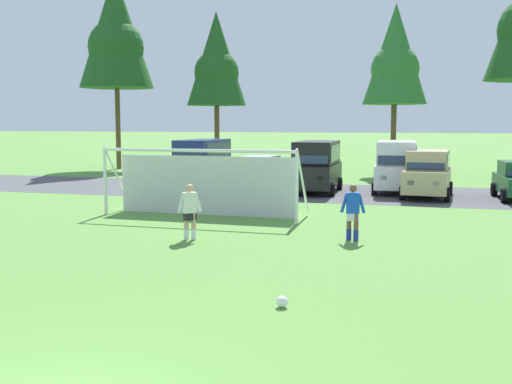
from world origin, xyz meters
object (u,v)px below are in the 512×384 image
soccer_ball (282,302)px  player_striker_near (353,212)px  parked_car_slot_center_right (428,173)px  parked_car_slot_center (396,165)px  player_defender_far (190,212)px  parked_car_slot_far_left (202,162)px  parked_car_slot_center_left (317,165)px  soccer_goal (204,181)px  parked_car_slot_left (258,172)px

soccer_ball → player_striker_near: player_striker_near is taller
parked_car_slot_center_right → parked_car_slot_center: bearing=131.0°
player_striker_near → parked_car_slot_center_right: 11.61m
player_defender_far → parked_car_slot_far_left: (-5.18, 14.43, 0.52)m
parked_car_slot_center_left → player_defender_far: bearing=-95.6°
soccer_goal → parked_car_slot_center_right: 11.32m
parked_car_slot_left → parked_car_slot_center: parked_car_slot_center is taller
parked_car_slot_center_left → soccer_goal: bearing=-106.3°
parked_car_slot_far_left → parked_car_slot_center_right: (11.77, -1.76, -0.23)m
player_striker_near → parked_car_slot_center_left: size_ratio=0.34×
player_striker_near → parked_car_slot_center_left: parked_car_slot_center_left is taller
soccer_goal → parked_car_slot_left: soccer_goal is taller
soccer_ball → player_defender_far: size_ratio=0.13×
player_defender_far → parked_car_slot_center: bearing=70.6°
parked_car_slot_left → parked_car_slot_center_right: (8.42, -1.08, 0.24)m
parked_car_slot_far_left → parked_car_slot_center: bearing=-0.0°
player_striker_near → player_defender_far: same height
soccer_goal → player_striker_near: bearing=-29.3°
soccer_goal → parked_car_slot_center_left: soccer_goal is taller
parked_car_slot_far_left → player_striker_near: bearing=-53.5°
parked_car_slot_center_right → soccer_goal: bearing=-133.9°
parked_car_slot_center → player_striker_near: bearing=-92.1°
player_defender_far → parked_car_slot_far_left: bearing=109.7°
soccer_goal → player_defender_far: bearing=-74.4°
parked_car_slot_left → parked_car_slot_center_right: parked_car_slot_center_right is taller
soccer_ball → parked_car_slot_far_left: (-9.35, 20.15, 1.23)m
parked_car_slot_center → parked_car_slot_center_right: 2.33m
soccer_goal → parked_car_slot_center_right: soccer_goal is taller
player_defender_far → parked_car_slot_left: 13.87m
soccer_goal → player_defender_far: size_ratio=4.54×
parked_car_slot_far_left → parked_car_slot_left: (3.35, -0.68, -0.47)m
player_defender_far → parked_car_slot_center_left: parked_car_slot_center_left is taller
player_striker_near → player_defender_far: size_ratio=1.00×
parked_car_slot_center_left → parked_car_slot_left: bearing=171.6°
soccer_ball → parked_car_slot_far_left: parked_car_slot_far_left is taller
soccer_ball → parked_car_slot_left: size_ratio=0.05×
player_defender_far → parked_car_slot_center_right: 14.29m
soccer_ball → parked_car_slot_center: 20.20m
parked_car_slot_center_left → parked_car_slot_center: 3.94m
soccer_goal → parked_car_slot_center_left: bearing=73.7°
parked_car_slot_left → parked_car_slot_center_left: parked_car_slot_center_left is taller
soccer_ball → parked_car_slot_far_left: 22.25m
player_striker_near → parked_car_slot_center_right: size_ratio=0.35×
parked_car_slot_left → parked_car_slot_far_left: bearing=168.5°
player_defender_far → parked_car_slot_center_left: size_ratio=0.34×
parked_car_slot_far_left → parked_car_slot_center_left: bearing=-10.0°
soccer_ball → parked_car_slot_center_left: (-2.88, 19.01, 1.23)m
parked_car_slot_left → parked_car_slot_center_left: size_ratio=0.89×
soccer_goal → player_defender_far: 4.72m
parked_car_slot_left → player_striker_near: bearing=-62.8°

